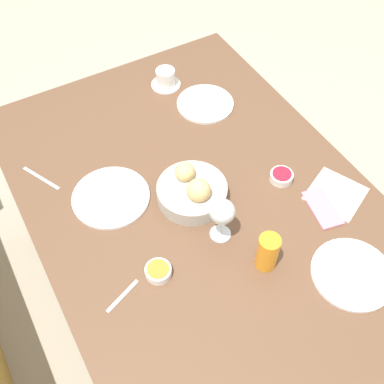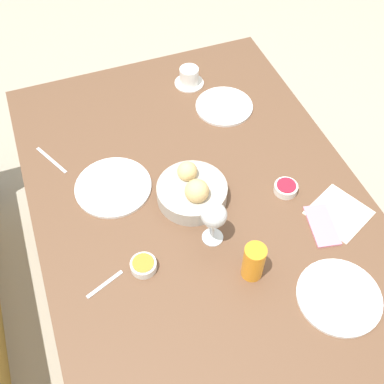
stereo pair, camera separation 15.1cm
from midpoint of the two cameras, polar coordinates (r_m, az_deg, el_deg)
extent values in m
plane|color=#A89E89|center=(2.13, -1.05, -12.85)|extent=(10.00, 10.00, 0.00)
cube|color=brown|center=(1.53, -1.42, -1.89)|extent=(1.53, 1.03, 0.03)
cube|color=brown|center=(2.37, 0.34, 9.87)|extent=(0.06, 0.06, 0.67)
cube|color=brown|center=(2.20, -21.29, 1.05)|extent=(0.06, 0.06, 0.67)
cylinder|color=#B2ADA3|center=(1.51, -2.85, -0.24)|extent=(0.22, 0.22, 0.05)
sphere|color=#DBB775|center=(1.45, -2.10, -0.09)|extent=(0.08, 0.08, 0.08)
sphere|color=#DBB775|center=(1.50, -3.72, 2.20)|extent=(0.06, 0.06, 0.06)
cylinder|color=white|center=(1.43, 15.61, -9.55)|extent=(0.23, 0.23, 0.01)
cylinder|color=white|center=(1.82, -0.82, 10.29)|extent=(0.21, 0.21, 0.01)
cylinder|color=white|center=(1.56, -12.33, -0.78)|extent=(0.25, 0.25, 0.01)
cylinder|color=orange|center=(1.35, 5.80, -7.32)|extent=(0.06, 0.06, 0.12)
cylinder|color=silver|center=(1.45, 0.40, -5.19)|extent=(0.06, 0.06, 0.00)
cylinder|color=silver|center=(1.42, 0.41, -4.32)|extent=(0.01, 0.01, 0.07)
sphere|color=silver|center=(1.35, 0.43, -2.55)|extent=(0.08, 0.08, 0.08)
cylinder|color=white|center=(1.92, -5.41, 12.45)|extent=(0.11, 0.11, 0.01)
cylinder|color=white|center=(1.90, -5.50, 13.27)|extent=(0.07, 0.07, 0.06)
cylinder|color=white|center=(1.58, 7.89, 1.64)|extent=(0.08, 0.08, 0.03)
cylinder|color=#A3192D|center=(1.57, 7.95, 2.00)|extent=(0.06, 0.06, 0.00)
cylinder|color=white|center=(1.38, -7.18, -9.55)|extent=(0.08, 0.08, 0.03)
cylinder|color=#C67F28|center=(1.37, -7.25, -9.24)|extent=(0.06, 0.06, 0.00)
cube|color=#B7B7BC|center=(1.68, -19.93, 1.39)|extent=(0.15, 0.08, 0.00)
cube|color=#B7B7BC|center=(1.38, -11.43, -12.21)|extent=(0.06, 0.12, 0.00)
cube|color=silver|center=(1.59, 14.11, -0.39)|extent=(0.22, 0.22, 0.00)
cube|color=pink|center=(1.54, 12.53, -2.05)|extent=(0.16, 0.10, 0.01)
camera|label=1|loc=(0.08, -92.87, -3.68)|focal=45.00mm
camera|label=2|loc=(0.08, 87.13, 3.68)|focal=45.00mm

